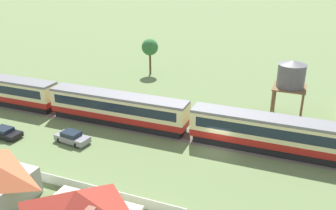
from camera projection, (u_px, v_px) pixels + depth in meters
ground_plane at (217, 149)px, 39.77m from camera, size 600.00×600.00×0.00m
passenger_train at (192, 120)px, 41.74m from camera, size 77.07×2.95×4.05m
railway_track at (178, 134)px, 43.20m from camera, size 126.07×3.60×0.04m
water_tower at (291, 75)px, 45.37m from camera, size 4.12×4.12×7.93m
picket_fence_front at (5, 167)px, 35.34m from camera, size 38.19×0.06×1.05m
parked_car_grey at (72, 137)px, 41.02m from camera, size 4.33×2.21×1.34m
parked_car_black at (4, 132)px, 42.36m from camera, size 4.30×2.03×1.16m
yard_tree_0 at (150, 47)px, 64.45m from camera, size 3.00×3.00×6.48m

